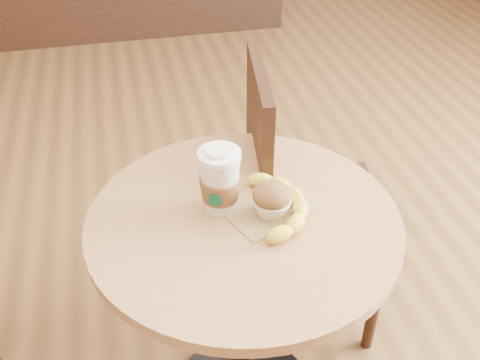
{
  "coord_description": "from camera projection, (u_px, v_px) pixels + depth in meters",
  "views": [
    {
      "loc": [
        -0.13,
        -1.08,
        1.62
      ],
      "look_at": [
        0.1,
        -0.04,
        0.83
      ],
      "focal_mm": 42.0,
      "sensor_mm": 36.0,
      "label": 1
    }
  ],
  "objects": [
    {
      "name": "coffee_cup",
      "position": [
        220.0,
        182.0,
        1.32
      ],
      "size": [
        0.1,
        0.1,
        0.17
      ],
      "rotation": [
        0.0,
        0.0,
        -0.43
      ],
      "color": "silver",
      "rests_on": "cafe_table"
    },
    {
      "name": "kraft_bag",
      "position": [
        271.0,
        204.0,
        1.37
      ],
      "size": [
        0.29,
        0.26,
        0.0
      ],
      "primitive_type": "cube",
      "rotation": [
        0.0,
        0.0,
        0.4
      ],
      "color": "olive",
      "rests_on": "cafe_table"
    },
    {
      "name": "cafe_table",
      "position": [
        243.0,
        275.0,
        1.45
      ],
      "size": [
        0.75,
        0.75,
        0.75
      ],
      "color": "black",
      "rests_on": "ground"
    },
    {
      "name": "chair_right",
      "position": [
        296.0,
        196.0,
        1.75
      ],
      "size": [
        0.48,
        0.48,
        0.96
      ],
      "rotation": [
        0.0,
        0.0,
        1.43
      ],
      "color": "black",
      "rests_on": "ground"
    },
    {
      "name": "muffin",
      "position": [
        272.0,
        199.0,
        1.32
      ],
      "size": [
        0.1,
        0.1,
        0.09
      ],
      "color": "silver",
      "rests_on": "kraft_bag"
    },
    {
      "name": "banana",
      "position": [
        283.0,
        204.0,
        1.34
      ],
      "size": [
        0.18,
        0.29,
        0.04
      ],
      "primitive_type": null,
      "rotation": [
        0.0,
        0.0,
        -0.14
      ],
      "color": "yellow",
      "rests_on": "kraft_bag"
    }
  ]
}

